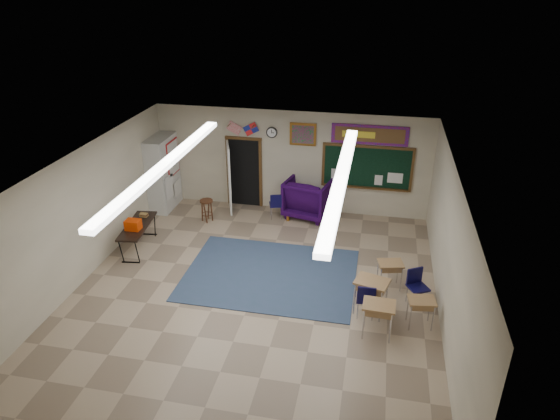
% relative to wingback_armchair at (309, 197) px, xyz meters
% --- Properties ---
extents(floor, '(9.00, 9.00, 0.00)m').
position_rel_wingback_armchair_xyz_m(floor, '(-0.61, -4.15, -0.58)').
color(floor, '#9E876D').
rests_on(floor, ground).
extents(back_wall, '(8.00, 0.04, 3.00)m').
position_rel_wingback_armchair_xyz_m(back_wall, '(-0.61, 0.35, 0.92)').
color(back_wall, beige).
rests_on(back_wall, floor).
extents(front_wall, '(8.00, 0.04, 3.00)m').
position_rel_wingback_armchair_xyz_m(front_wall, '(-0.61, -8.65, 0.92)').
color(front_wall, beige).
rests_on(front_wall, floor).
extents(left_wall, '(0.04, 9.00, 3.00)m').
position_rel_wingback_armchair_xyz_m(left_wall, '(-4.61, -4.15, 0.92)').
color(left_wall, beige).
rests_on(left_wall, floor).
extents(right_wall, '(0.04, 9.00, 3.00)m').
position_rel_wingback_armchair_xyz_m(right_wall, '(3.39, -4.15, 0.92)').
color(right_wall, beige).
rests_on(right_wall, floor).
extents(ceiling, '(8.00, 9.00, 0.04)m').
position_rel_wingback_armchair_xyz_m(ceiling, '(-0.61, -4.15, 2.42)').
color(ceiling, silver).
rests_on(ceiling, back_wall).
extents(area_rug, '(4.00, 3.00, 0.02)m').
position_rel_wingback_armchair_xyz_m(area_rug, '(-0.41, -3.35, -0.57)').
color(area_rug, navy).
rests_on(area_rug, floor).
extents(fluorescent_strips, '(3.86, 6.00, 0.10)m').
position_rel_wingback_armchair_xyz_m(fluorescent_strips, '(-0.61, -4.15, 2.36)').
color(fluorescent_strips, white).
rests_on(fluorescent_strips, ceiling).
extents(doorway, '(1.10, 0.89, 2.16)m').
position_rel_wingback_armchair_xyz_m(doorway, '(-2.11, 0.20, 0.48)').
color(doorway, black).
rests_on(doorway, back_wall).
extents(chalkboard, '(2.55, 0.14, 1.30)m').
position_rel_wingback_armchair_xyz_m(chalkboard, '(1.59, 0.31, 0.89)').
color(chalkboard, '#503316').
rests_on(chalkboard, back_wall).
extents(bulletin_board, '(2.10, 0.05, 0.55)m').
position_rel_wingback_armchair_xyz_m(bulletin_board, '(1.59, 0.32, 1.87)').
color(bulletin_board, '#B00F16').
rests_on(bulletin_board, back_wall).
extents(framed_art_print, '(0.75, 0.05, 0.65)m').
position_rel_wingback_armchair_xyz_m(framed_art_print, '(-0.26, 0.32, 1.77)').
color(framed_art_print, '#90581B').
rests_on(framed_art_print, back_wall).
extents(wall_clock, '(0.32, 0.05, 0.32)m').
position_rel_wingback_armchair_xyz_m(wall_clock, '(-1.16, 0.32, 1.77)').
color(wall_clock, black).
rests_on(wall_clock, back_wall).
extents(wall_flags, '(1.16, 0.06, 0.70)m').
position_rel_wingback_armchair_xyz_m(wall_flags, '(-2.01, 0.29, 1.90)').
color(wall_flags, red).
rests_on(wall_flags, back_wall).
extents(storage_cabinet, '(0.59, 1.25, 2.20)m').
position_rel_wingback_armchair_xyz_m(storage_cabinet, '(-4.32, -0.30, 0.52)').
color(storage_cabinet, beige).
rests_on(storage_cabinet, floor).
extents(wingback_armchair, '(1.48, 1.51, 1.15)m').
position_rel_wingback_armchair_xyz_m(wingback_armchair, '(0.00, 0.00, 0.00)').
color(wingback_armchair, '#1E0431').
rests_on(wingback_armchair, floor).
extents(student_chair_reading, '(0.49, 0.49, 0.79)m').
position_rel_wingback_armchair_xyz_m(student_chair_reading, '(-0.90, -0.35, -0.18)').
color(student_chair_reading, black).
rests_on(student_chair_reading, floor).
extents(student_chair_desk_a, '(0.41, 0.41, 0.81)m').
position_rel_wingback_armchair_xyz_m(student_chair_desk_a, '(1.87, -4.46, -0.17)').
color(student_chair_desk_a, black).
rests_on(student_chair_desk_a, floor).
extents(student_chair_desk_b, '(0.56, 0.56, 0.81)m').
position_rel_wingback_armchair_xyz_m(student_chair_desk_b, '(2.93, -3.84, -0.17)').
color(student_chair_desk_b, black).
rests_on(student_chair_desk_b, floor).
extents(student_desk_front_left, '(0.78, 0.67, 0.80)m').
position_rel_wingback_armchair_xyz_m(student_desk_front_left, '(1.96, -4.34, -0.13)').
color(student_desk_front_left, '#9E7649').
rests_on(student_desk_front_left, floor).
extents(student_desk_front_right, '(0.63, 0.53, 0.66)m').
position_rel_wingback_armchair_xyz_m(student_desk_front_right, '(2.34, -3.32, -0.21)').
color(student_desk_front_right, '#9E7649').
rests_on(student_desk_front_right, floor).
extents(student_desk_back_left, '(0.64, 0.49, 0.75)m').
position_rel_wingback_armchair_xyz_m(student_desk_back_left, '(2.12, -5.04, -0.16)').
color(student_desk_back_left, '#9E7649').
rests_on(student_desk_back_left, floor).
extents(student_desk_back_right, '(0.58, 0.47, 0.64)m').
position_rel_wingback_armchair_xyz_m(student_desk_back_right, '(2.96, -4.57, -0.22)').
color(student_desk_back_right, '#9E7649').
rests_on(student_desk_back_right, floor).
extents(folding_table, '(0.75, 1.69, 0.93)m').
position_rel_wingback_armchair_xyz_m(folding_table, '(-4.00, -2.81, -0.21)').
color(folding_table, black).
rests_on(folding_table, floor).
extents(wooden_stool, '(0.37, 0.37, 0.65)m').
position_rel_wingback_armchair_xyz_m(wooden_stool, '(-2.79, -0.96, -0.24)').
color(wooden_stool, '#462415').
rests_on(wooden_stool, floor).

